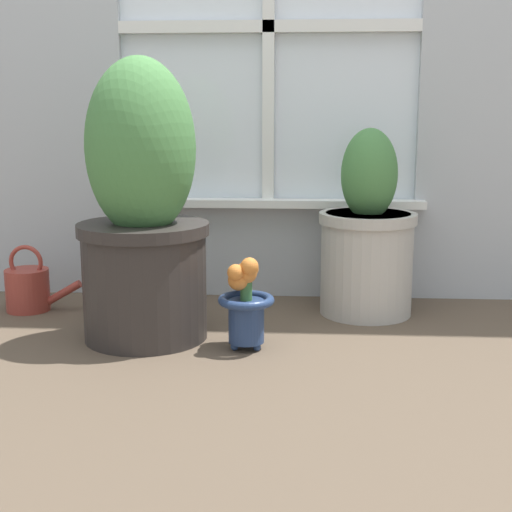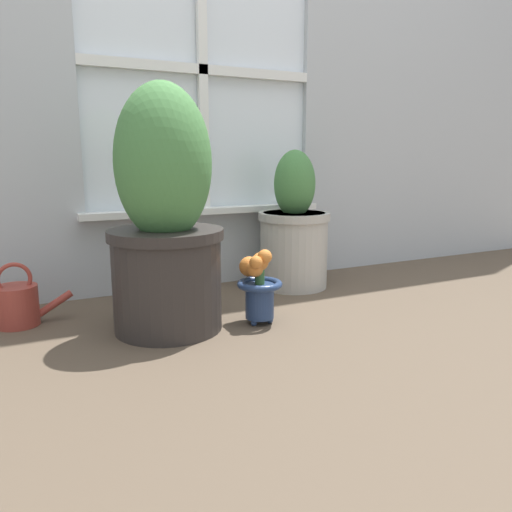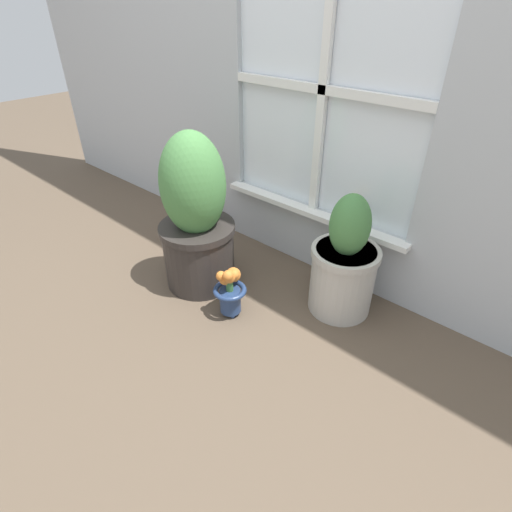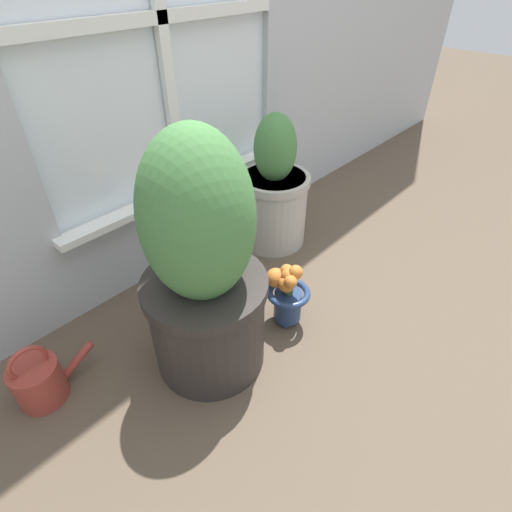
% 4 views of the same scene
% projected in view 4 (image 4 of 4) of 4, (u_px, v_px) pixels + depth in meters
% --- Properties ---
extents(ground_plane, '(10.00, 10.00, 0.00)m').
position_uv_depth(ground_plane, '(311.00, 328.00, 1.31)').
color(ground_plane, brown).
extents(potted_plant_left, '(0.34, 0.34, 0.72)m').
position_uv_depth(potted_plant_left, '(203.00, 273.00, 1.02)').
color(potted_plant_left, '#2D2826').
rests_on(potted_plant_left, ground_plane).
extents(potted_plant_right, '(0.28, 0.28, 0.54)m').
position_uv_depth(potted_plant_right, '(274.00, 194.00, 1.58)').
color(potted_plant_right, '#B7B2A8').
rests_on(potted_plant_right, ground_plane).
extents(flower_vase, '(0.14, 0.14, 0.24)m').
position_uv_depth(flower_vase, '(287.00, 293.00, 1.26)').
color(flower_vase, navy).
rests_on(flower_vase, ground_plane).
extents(watering_can, '(0.23, 0.13, 0.20)m').
position_uv_depth(watering_can, '(39.00, 381.00, 1.07)').
color(watering_can, '#99382D').
rests_on(watering_can, ground_plane).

